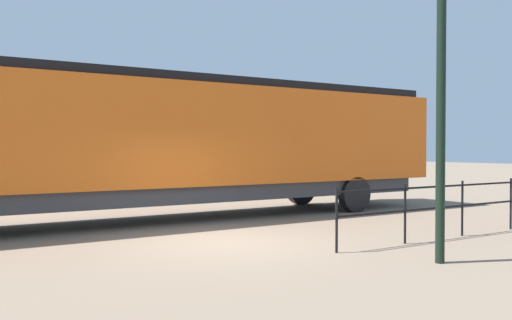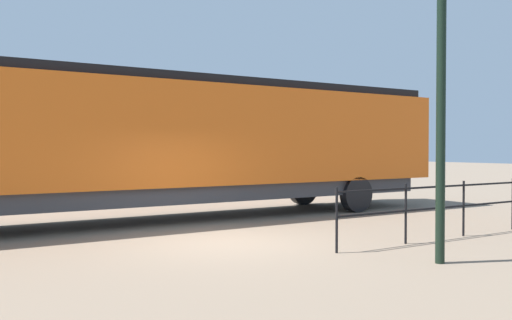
# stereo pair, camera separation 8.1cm
# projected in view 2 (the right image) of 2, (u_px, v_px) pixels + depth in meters

# --- Properties ---
(ground_plane) EXTENTS (120.00, 120.00, 0.00)m
(ground_plane) POSITION_uv_depth(u_px,v_px,m) (224.00, 243.00, 11.60)
(ground_plane) COLOR #84705B
(locomotive) EXTENTS (3.03, 17.54, 3.93)m
(locomotive) POSITION_uv_depth(u_px,v_px,m) (191.00, 140.00, 15.55)
(locomotive) COLOR orange
(locomotive) RESTS_ON ground_plane
(platform_fence) EXTENTS (0.05, 7.56, 1.25)m
(platform_fence) POSITION_uv_depth(u_px,v_px,m) (464.00, 201.00, 12.44)
(platform_fence) COLOR black
(platform_fence) RESTS_ON ground_plane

